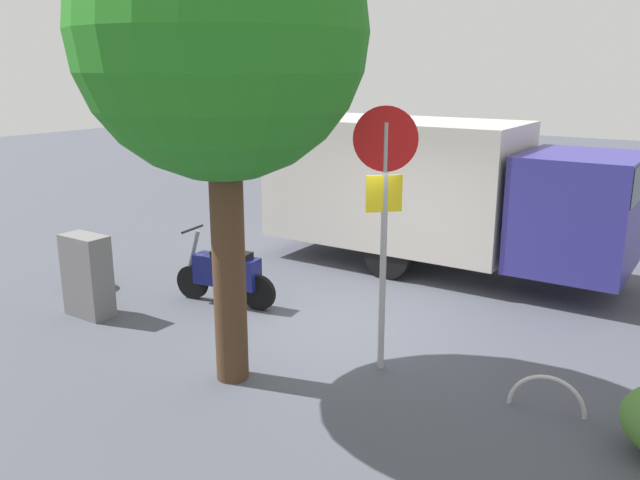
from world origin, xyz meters
TOP-DOWN VIEW (x-y plane):
  - ground_plane at (0.00, 0.00)m, footprint 60.00×60.00m
  - box_truck_near at (-0.02, -3.48)m, footprint 8.42×2.30m
  - motorcycle at (2.04, 0.14)m, footprint 1.80×0.62m
  - stop_sign at (-1.11, 0.78)m, footprint 0.71×0.33m
  - street_tree at (0.26, 2.02)m, footprint 3.21×3.21m
  - utility_cabinet at (3.47, 1.67)m, footprint 0.75×0.41m
  - bike_rack_hoop at (-3.15, 0.68)m, footprint 0.85×0.18m
  - shrub_near_sign at (4.57, 0.85)m, footprint 0.68×0.56m

SIDE VIEW (x-z plane):
  - ground_plane at x=0.00m, z-range 0.00..0.00m
  - bike_rack_hoop at x=-3.15m, z-range -0.43..0.43m
  - shrub_near_sign at x=4.57m, z-range 0.00..0.47m
  - motorcycle at x=2.04m, z-range -0.08..1.12m
  - utility_cabinet at x=3.47m, z-range 0.00..1.26m
  - box_truck_near at x=-0.02m, z-range 0.18..2.93m
  - stop_sign at x=-1.11m, z-range 0.55..3.81m
  - street_tree at x=0.26m, z-range 1.19..6.85m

